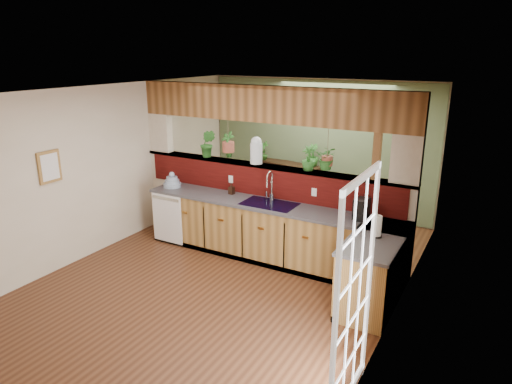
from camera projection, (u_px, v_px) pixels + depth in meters
The scene contains 28 objects.
ground at pixel (221, 281), 6.39m from camera, with size 4.60×7.00×0.01m, color #4D2A17.
ceiling at pixel (216, 92), 5.62m from camera, with size 4.60×7.00×0.01m, color brown.
wall_back at pixel (318, 146), 8.92m from camera, with size 4.60×0.02×2.60m, color beige.
wall_left at pixel (95, 171), 7.08m from camera, with size 0.02×7.00×2.60m, color beige.
wall_right at pixel (395, 224), 4.93m from camera, with size 0.02×7.00×2.60m, color beige.
pass_through_partition at pixel (268, 177), 7.15m from camera, with size 4.60×0.21×2.60m.
pass_through_ledge at pixel (266, 166), 7.11m from camera, with size 4.60×0.21×0.04m, color brown.
header_beam at pixel (267, 104), 6.82m from camera, with size 4.60×0.15×0.55m, color brown.
sage_backwall at pixel (318, 147), 8.90m from camera, with size 4.55×0.02×2.55m, color #596E4B.
countertop at pixel (301, 242), 6.59m from camera, with size 4.14×1.52×0.90m.
dishwasher at pixel (167, 218), 7.50m from camera, with size 0.58×0.03×0.82m.
navy_sink at pixel (269, 209), 6.84m from camera, with size 0.82×0.50×0.18m.
french_door at pixel (354, 298), 3.93m from camera, with size 0.06×1.02×2.16m, color white.
framed_print at pixel (49, 167), 6.32m from camera, with size 0.04×0.35×0.45m.
faucet at pixel (270, 185), 6.90m from camera, with size 0.21×0.21×0.47m.
dish_stack at pixel (172, 182), 7.65m from camera, with size 0.30×0.30×0.26m.
soap_dispenser at pixel (232, 189), 7.26m from camera, with size 0.08×0.08×0.18m, color #331D12.
coffee_maker at pixel (361, 210), 6.16m from camera, with size 0.15×0.26×0.29m.
paper_towel at pixel (377, 227), 5.58m from camera, with size 0.14×0.14×0.29m.
glass_jar at pixel (256, 150), 7.12m from camera, with size 0.19×0.19×0.43m.
ledge_plant_left at pixel (208, 144), 7.55m from camera, with size 0.25×0.20×0.46m, color #255B1F.
ledge_plant_right at pixel (309, 158), 6.72m from camera, with size 0.21×0.21×0.37m, color #255B1F.
hanging_plant_a at pixel (228, 136), 7.31m from camera, with size 0.24×0.19×0.54m.
hanging_plant_b at pixel (328, 148), 6.53m from camera, with size 0.35×0.31×0.55m.
shelving_console at pixel (289, 185), 9.18m from camera, with size 1.37×0.37×0.91m, color black.
shelf_plant_a at pixel (264, 151), 9.25m from camera, with size 0.20×0.14×0.39m, color #255B1F.
shelf_plant_b at pixel (312, 155), 8.75m from camera, with size 0.24×0.24×0.43m, color #255B1F.
floor_plant at pixel (326, 206), 8.36m from camera, with size 0.66×0.57×0.73m, color #255B1F.
Camera 1 is at (3.23, -4.76, 3.09)m, focal length 32.00 mm.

